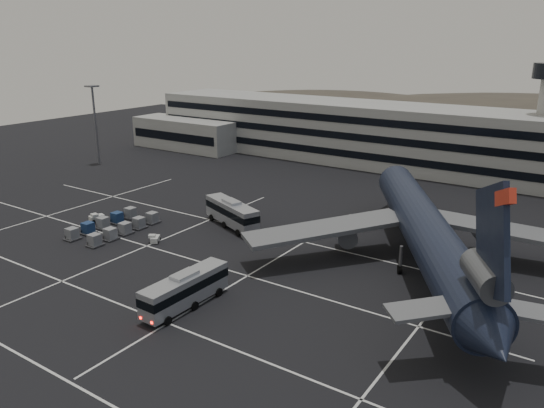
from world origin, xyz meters
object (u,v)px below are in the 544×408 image
at_px(tug_a, 96,218).
at_px(uld_cluster, 114,226).
at_px(trijet_main, 426,231).
at_px(bus_near, 185,288).
at_px(bus_far, 232,212).

xyz_separation_m(tug_a, uld_cluster, (5.96, -1.38, 0.23)).
xyz_separation_m(trijet_main, tug_a, (-50.33, -11.38, -4.60)).
distance_m(bus_near, bus_far, 26.56).
xyz_separation_m(trijet_main, bus_far, (-30.53, -0.91, -2.87)).
relative_size(bus_near, bus_far, 0.93).
distance_m(bus_near, tug_a, 34.52).
relative_size(trijet_main, bus_near, 4.51).
relative_size(trijet_main, bus_far, 4.20).
xyz_separation_m(trijet_main, bus_near, (-18.48, -24.57, -3.02)).
height_order(bus_far, tug_a, bus_far).
height_order(trijet_main, uld_cluster, trijet_main).
bearing_deg(bus_near, bus_far, 118.68).
bearing_deg(trijet_main, bus_near, -157.11).
bearing_deg(bus_near, trijet_main, 54.76).
distance_m(bus_far, uld_cluster, 18.29).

